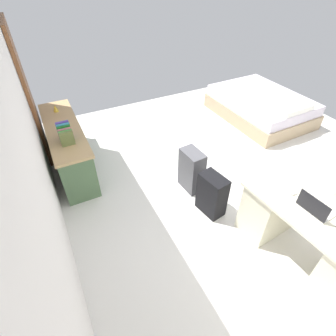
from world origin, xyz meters
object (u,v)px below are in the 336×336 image
Objects in this scene: bed at (261,106)px; suitcase_spare_grey at (192,170)px; credenza at (68,147)px; computer_mouse at (294,192)px; desk at (306,235)px; laptop at (315,208)px; suitcase_black at (212,195)px; figurine_small at (55,108)px.

bed is 2.60m from suitcase_spare_grey.
credenza is 18.00× the size of computer_mouse.
desk is 4.56× the size of laptop.
bed is at bearing -63.73° from suitcase_black.
suitcase_black is (-1.68, 2.32, 0.05)m from bed.
desk is 3.27m from bed.
credenza is at bearing 32.97° from computer_mouse.
credenza is 2.89× the size of suitcase_spare_grey.
computer_mouse reaches higher than suitcase_spare_grey.
desk is 0.77× the size of bed.
computer_mouse reaches higher than suitcase_black.
figurine_small reaches higher than desk.
laptop is at bearing -149.90° from figurine_small.
figurine_small is at bearing 80.59° from bed.
figurine_small is (0.52, 0.00, 0.41)m from credenza.
credenza is 5.51× the size of laptop.
suitcase_spare_grey reaches higher than bed.
credenza is at bearing -179.83° from figurine_small.
figurine_small is at bearing 0.17° from credenza.
suitcase_spare_grey reaches higher than suitcase_black.
computer_mouse is at bearing 0.92° from desk.
desk is 13.53× the size of figurine_small.
computer_mouse is at bearing -147.52° from figurine_small.
desk is 2.39× the size of suitcase_spare_grey.
bed is at bearing -91.53° from credenza.
computer_mouse is at bearing -155.71° from suitcase_black.
suitcase_spare_grey is (-1.17, 2.32, 0.07)m from bed.
bed is 2.87m from suitcase_black.
figurine_small is at bearing 30.10° from laptop.
suitcase_black is 1.78× the size of laptop.
credenza reaches higher than suitcase_spare_grey.
desk is at bearing -145.48° from credenza.
laptop is 3.27× the size of computer_mouse.
desk is 3.40m from credenza.
desk is 1.61m from suitcase_spare_grey.
computer_mouse is at bearing -142.43° from credenza.
computer_mouse is at bearing -4.42° from laptop.
bed is 3.85m from figurine_small.
desk is at bearing -164.16° from suitcase_black.
credenza is at bearing 88.47° from bed.
suitcase_spare_grey is at bearing -141.25° from figurine_small.
desk is 2.56× the size of suitcase_black.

